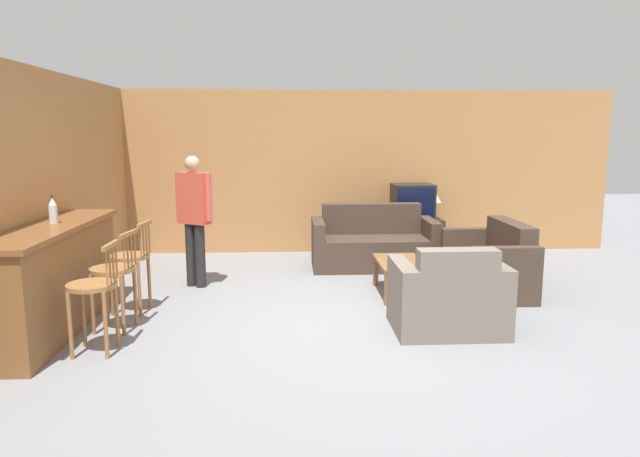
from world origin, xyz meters
TOP-DOWN VIEW (x-y plane):
  - ground_plane at (0.00, 0.00)m, footprint 24.00×24.00m
  - wall_back at (0.00, 3.67)m, footprint 9.40×0.08m
  - wall_left at (-3.16, 1.34)m, footprint 0.08×8.67m
  - bar_counter at (-2.83, 0.00)m, footprint 0.55×2.37m
  - bar_chair_near at (-2.25, -0.61)m, footprint 0.44×0.44m
  - bar_chair_mid at (-2.25, -0.02)m, footprint 0.48×0.48m
  - bar_chair_far at (-2.25, 0.57)m, footprint 0.47×0.47m
  - couch_far at (0.67, 2.52)m, footprint 1.77×0.86m
  - armchair_near at (1.01, -0.23)m, footprint 1.06×0.81m
  - loveseat_right at (1.92, 1.19)m, footprint 0.79×1.41m
  - coffee_table at (0.78, 1.07)m, footprint 0.53×0.93m
  - tv_unit at (1.41, 3.34)m, footprint 0.95×0.49m
  - tv at (1.41, 3.33)m, footprint 0.64×0.51m
  - bottle at (-2.85, 0.13)m, footprint 0.08×0.08m
  - book_on_table at (0.72, 0.93)m, footprint 0.20×0.13m
  - table_lamp at (1.74, 3.34)m, footprint 0.26×0.26m
  - person_by_window at (-1.72, 1.58)m, footprint 0.48×0.35m

SIDE VIEW (x-z plane):
  - ground_plane at x=0.00m, z-range 0.00..0.00m
  - tv_unit at x=1.41m, z-range 0.00..0.57m
  - loveseat_right at x=1.92m, z-range -0.11..0.75m
  - couch_far at x=0.67m, z-range -0.13..0.77m
  - armchair_near at x=1.01m, z-range -0.11..0.76m
  - coffee_table at x=0.78m, z-range 0.14..0.55m
  - book_on_table at x=0.72m, z-range 0.41..0.44m
  - bar_counter at x=-2.83m, z-range 0.00..1.05m
  - bar_chair_near at x=-2.25m, z-range 0.06..1.04m
  - bar_chair_mid at x=-2.25m, z-range 0.06..1.04m
  - bar_chair_far at x=-2.25m, z-range 0.06..1.04m
  - tv at x=1.41m, z-range 0.57..1.13m
  - table_lamp at x=1.74m, z-range 0.69..1.17m
  - person_by_window at x=-1.72m, z-range 0.11..1.76m
  - bottle at x=-2.85m, z-range 1.04..1.31m
  - wall_back at x=0.00m, z-range 0.00..2.60m
  - wall_left at x=-3.16m, z-range 0.00..2.60m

